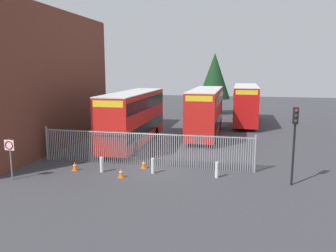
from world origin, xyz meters
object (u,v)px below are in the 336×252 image
(double_decker_bus_near_gate, at_px, (133,116))
(bollard_near_right, at_px, (217,170))
(bollard_center_front, at_px, (153,166))
(double_decker_bus_behind_fence_right, at_px, (246,103))
(speed_limit_sign_post, at_px, (10,150))
(traffic_light_kerbside, at_px, (295,132))
(bollard_near_left, at_px, (101,165))
(traffic_cone_by_gate, at_px, (75,166))
(double_decker_bus_behind_fence_left, at_px, (206,110))
(traffic_cone_mid_forecourt, at_px, (144,164))
(traffic_cone_near_kerb, at_px, (121,173))

(double_decker_bus_near_gate, bearing_deg, bollard_near_right, -44.09)
(bollard_center_front, distance_m, bollard_near_right, 3.87)
(double_decker_bus_behind_fence_right, height_order, speed_limit_sign_post, double_decker_bus_behind_fence_right)
(bollard_near_right, xyz_separation_m, traffic_light_kerbside, (4.12, -0.39, 2.51))
(double_decker_bus_behind_fence_right, relative_size, bollard_near_left, 11.38)
(bollard_center_front, height_order, bollard_near_right, same)
(traffic_cone_by_gate, bearing_deg, speed_limit_sign_post, -137.85)
(double_decker_bus_behind_fence_left, bearing_deg, bollard_near_right, -80.98)
(bollard_near_left, bearing_deg, speed_limit_sign_post, -150.90)
(bollard_near_left, xyz_separation_m, traffic_cone_mid_forecourt, (2.33, 1.30, -0.19))
(traffic_light_kerbside, bearing_deg, traffic_cone_mid_forecourt, 171.65)
(bollard_near_left, height_order, traffic_cone_mid_forecourt, bollard_near_left)
(traffic_cone_near_kerb, xyz_separation_m, speed_limit_sign_post, (-6.00, -1.71, 1.49))
(double_decker_bus_behind_fence_right, relative_size, traffic_cone_by_gate, 18.32)
(traffic_cone_by_gate, height_order, speed_limit_sign_post, speed_limit_sign_post)
(traffic_cone_by_gate, bearing_deg, double_decker_bus_behind_fence_left, 61.97)
(double_decker_bus_behind_fence_left, relative_size, bollard_near_left, 11.38)
(traffic_light_kerbside, bearing_deg, double_decker_bus_behind_fence_right, 96.52)
(bollard_near_left, height_order, bollard_near_right, same)
(double_decker_bus_behind_fence_left, distance_m, bollard_center_front, 12.67)
(double_decker_bus_behind_fence_left, xyz_separation_m, bollard_near_right, (1.97, -12.39, -1.95))
(traffic_cone_mid_forecourt, bearing_deg, double_decker_bus_near_gate, 113.28)
(double_decker_bus_behind_fence_left, bearing_deg, traffic_cone_near_kerb, -104.56)
(bollard_near_right, bearing_deg, double_decker_bus_behind_fence_left, 99.02)
(double_decker_bus_behind_fence_right, xyz_separation_m, traffic_light_kerbside, (2.34, -20.52, 0.56))
(traffic_cone_by_gate, xyz_separation_m, traffic_cone_mid_forecourt, (4.10, 1.35, 0.00))
(bollard_center_front, xyz_separation_m, traffic_cone_by_gate, (-4.93, -0.46, -0.19))
(double_decker_bus_near_gate, xyz_separation_m, traffic_cone_near_kerb, (1.91, -8.33, -2.13))
(double_decker_bus_behind_fence_left, distance_m, speed_limit_sign_post, 18.00)
(double_decker_bus_behind_fence_right, bearing_deg, speed_limit_sign_post, -119.95)
(speed_limit_sign_post, height_order, traffic_light_kerbside, traffic_light_kerbside)
(bollard_near_right, xyz_separation_m, traffic_cone_mid_forecourt, (-4.70, 0.90, -0.19))
(double_decker_bus_behind_fence_left, bearing_deg, speed_limit_sign_post, -121.94)
(traffic_cone_mid_forecourt, bearing_deg, speed_limit_sign_post, -150.87)
(traffic_cone_mid_forecourt, bearing_deg, bollard_center_front, -46.72)
(traffic_cone_by_gate, height_order, traffic_light_kerbside, traffic_light_kerbside)
(double_decker_bus_behind_fence_left, xyz_separation_m, bollard_center_front, (-1.90, -12.37, -1.95))
(double_decker_bus_behind_fence_left, height_order, bollard_near_right, double_decker_bus_behind_fence_left)
(bollard_center_front, xyz_separation_m, bollard_near_right, (3.87, -0.02, 0.00))
(bollard_near_left, height_order, bollard_center_front, same)
(traffic_cone_by_gate, relative_size, traffic_light_kerbside, 0.14)
(double_decker_bus_behind_fence_left, bearing_deg, bollard_center_front, -98.74)
(traffic_cone_by_gate, relative_size, speed_limit_sign_post, 0.25)
(double_decker_bus_behind_fence_right, xyz_separation_m, traffic_cone_near_kerb, (-7.26, -21.29, -2.13))
(double_decker_bus_behind_fence_right, bearing_deg, traffic_cone_near_kerb, -108.82)
(double_decker_bus_behind_fence_right, distance_m, bollard_near_right, 20.30)
(bollard_near_left, height_order, traffic_cone_by_gate, bollard_near_left)
(double_decker_bus_near_gate, height_order, speed_limit_sign_post, double_decker_bus_near_gate)
(double_decker_bus_near_gate, relative_size, double_decker_bus_behind_fence_right, 1.00)
(double_decker_bus_near_gate, distance_m, speed_limit_sign_post, 10.86)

